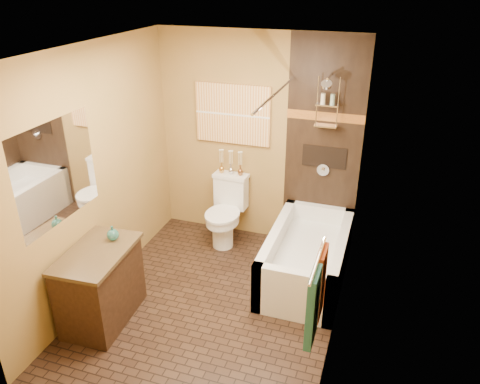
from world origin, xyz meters
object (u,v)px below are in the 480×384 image
at_px(bathtub, 307,260).
at_px(vanity, 101,285).
at_px(sunset_painting, 233,114).
at_px(toilet, 226,211).

relative_size(bathtub, vanity, 1.69).
height_order(sunset_painting, toilet, sunset_painting).
bearing_deg(vanity, toilet, 66.35).
xyz_separation_m(sunset_painting, bathtub, (1.09, -0.73, -1.33)).
height_order(sunset_painting, vanity, sunset_painting).
height_order(bathtub, toilet, toilet).
bearing_deg(vanity, bathtub, 32.81).
xyz_separation_m(bathtub, toilet, (-1.09, 0.45, 0.20)).
xyz_separation_m(bathtub, vanity, (-1.72, -1.27, 0.16)).
bearing_deg(bathtub, sunset_painting, 146.43).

